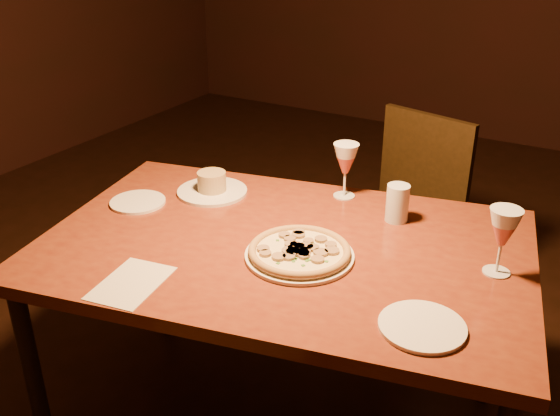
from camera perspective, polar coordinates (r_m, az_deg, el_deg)
The scene contains 10 objects.
dining_table at distance 1.85m, azimuth 0.36°, elevation -4.96°, with size 1.55×1.16×0.75m.
chair_far at distance 2.66m, azimuth 11.34°, elevation -0.01°, with size 0.51×0.51×0.87m.
pizza_plate at distance 1.73m, azimuth 1.79°, elevation -4.03°, with size 0.30×0.30×0.03m.
ramekin_saucer at distance 2.13m, azimuth -6.24°, elevation 1.98°, with size 0.24×0.24×0.08m.
wine_glass_far at distance 2.07m, azimuth 5.98°, elevation 3.42°, with size 0.08×0.08×0.19m, color #BF534F, non-canonical shape.
wine_glass_right at distance 1.72m, azimuth 19.59°, elevation -2.92°, with size 0.08×0.08×0.19m, color #BF534F, non-canonical shape.
water_tumbler at distance 1.95m, azimuth 10.69°, elevation 0.45°, with size 0.07×0.07×0.12m, color silver.
side_plate_left at distance 2.10m, azimuth -12.87°, elevation 0.54°, with size 0.18×0.18×0.01m, color white.
side_plate_near at distance 1.50m, azimuth 12.86°, elevation -10.51°, with size 0.20×0.20×0.01m, color white.
menu_card at distance 1.67m, azimuth -13.44°, elevation -6.68°, with size 0.15×0.22×0.00m, color beige.
Camera 1 is at (0.58, -1.31, 1.62)m, focal length 40.00 mm.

